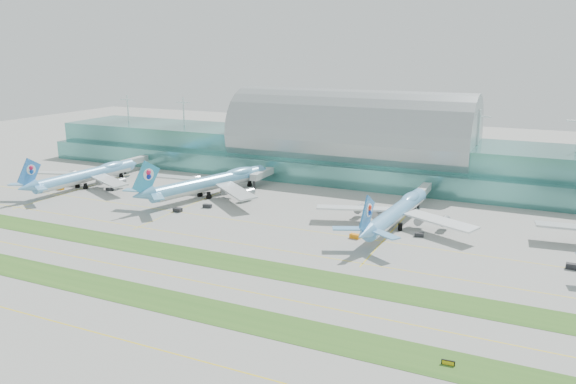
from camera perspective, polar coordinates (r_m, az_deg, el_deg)
The scene contains 19 objects.
ground at distance 172.26m, azimuth -7.78°, elevation -7.05°, with size 700.00×700.00×0.00m, color gray.
terminal at distance 281.55m, azimuth 6.35°, elevation 4.43°, with size 340.00×69.10×36.00m.
grass_strip_near at distance 151.44m, azimuth -13.56°, elevation -10.44°, with size 420.00×12.00×0.08m, color #2D591E.
grass_strip_far at distance 173.81m, azimuth -7.42°, elevation -6.83°, with size 420.00×12.00×0.08m, color #2D591E.
taxiline_a at distance 138.15m, azimuth -18.81°, elevation -13.40°, with size 420.00×0.35×0.01m, color yellow.
taxiline_b at distance 161.58m, azimuth -10.47°, elevation -8.66°, with size 420.00×0.35×0.01m, color yellow.
taxiline_c at distance 186.63m, azimuth -4.80°, elevation -5.25°, with size 420.00×0.35×0.01m, color yellow.
taxiline_d at distance 204.98m, azimuth -1.77°, elevation -3.39°, with size 420.00×0.35×0.01m, color yellow.
airliner_a at distance 276.33m, azimuth -19.72°, elevation 1.69°, with size 59.68×67.92×18.68m.
airliner_b at distance 246.08m, azimuth -7.78°, elevation 1.06°, with size 62.93×72.96×20.55m.
airliner_c at distance 205.73m, azimuth 11.02°, elevation -1.91°, with size 59.61×67.86×18.67m.
gse_a at distance 276.10m, azimuth -22.18°, elevation 0.38°, with size 3.89×1.96×1.46m, color orange.
gse_b at distance 266.45m, azimuth -17.66°, elevation 0.27°, with size 3.38×1.42×1.30m, color black.
gse_c at distance 225.46m, azimuth -11.15°, elevation -1.80°, with size 3.42×2.08×1.51m, color black.
gse_d at distance 229.10m, azimuth -8.19°, elevation -1.41°, with size 3.53×1.66×1.46m, color black.
gse_e at distance 192.12m, azimuth 6.81°, elevation -4.48°, with size 3.42×1.73×1.53m, color orange.
gse_f at distance 197.77m, azimuth 13.19°, elevation -4.24°, with size 3.10×1.92×1.36m, color black.
gse_g at distance 184.89m, azimuth 26.90°, elevation -6.75°, with size 3.37×1.82×1.69m, color black.
taxiway_sign_east at distance 123.66m, azimuth 15.95°, elevation -16.34°, with size 2.76×0.49×1.16m.
Camera 1 is at (87.79, -134.29, 62.72)m, focal length 35.00 mm.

